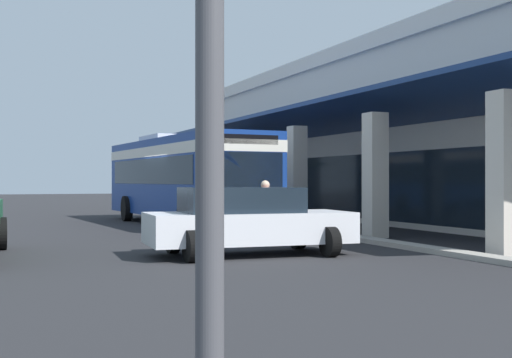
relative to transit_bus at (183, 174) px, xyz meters
The scene contains 7 objects.
ground 8.02m from the transit_bus, 84.36° to the left, with size 120.00×120.00×0.00m, color #262628.
curb_strip 3.11m from the transit_bus, 92.65° to the left, with size 36.33×0.50×0.12m, color #9E998E.
plaza_building 12.27m from the transit_bus, 90.55° to the left, with size 30.57×15.06×7.02m.
transit_bus is the anchor object (origin of this frame).
parked_sedan_white 10.37m from the transit_bus, ahead, with size 2.63×4.51×1.47m.
pedestrian 8.65m from the transit_bus, ahead, with size 0.63×0.46×1.62m.
potted_palm 8.27m from the transit_bus, 153.19° to the left, with size 1.59×1.90×2.55m.
Camera 1 is at (22.89, -6.64, 1.62)m, focal length 47.04 mm.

